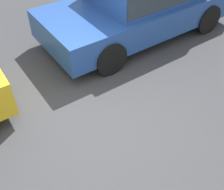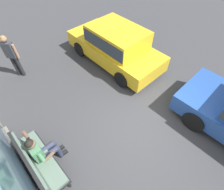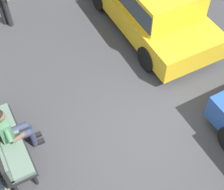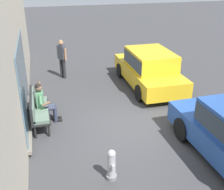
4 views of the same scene
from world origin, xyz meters
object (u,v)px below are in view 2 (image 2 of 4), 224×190
bench (37,162)px  parked_car_mid (116,44)px  person_on_phone (42,150)px  pedestrian_standing (11,54)px

bench → parked_car_mid: (2.01, -4.52, 0.25)m
bench → person_on_phone: (0.09, -0.22, 0.13)m
pedestrian_standing → parked_car_mid: bearing=-119.9°
bench → person_on_phone: bearing=-67.1°
bench → pedestrian_standing: 4.13m
bench → pedestrian_standing: (3.93, -1.18, 0.44)m
bench → person_on_phone: size_ratio=1.32×
bench → pedestrian_standing: pedestrian_standing is taller
bench → parked_car_mid: parked_car_mid is taller
bench → parked_car_mid: bearing=-66.1°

